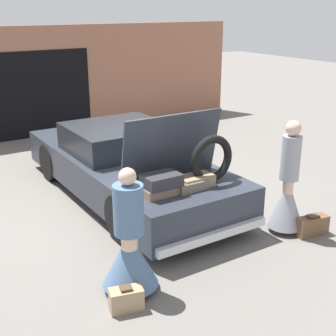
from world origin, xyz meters
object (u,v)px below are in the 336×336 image
Objects in this scene: person_left at (130,249)px; person_right at (288,193)px; suitcase_beside_left_person at (126,299)px; car at (127,165)px; suitcase_beside_right_person at (312,226)px.

person_right is at bearing 87.36° from person_left.
person_left is at bearing 54.73° from suitcase_beside_left_person.
car is at bearing 61.75° from suitcase_beside_left_person.
car is 12.14× the size of suitcase_beside_left_person.
person_left is 0.90× the size of person_right.
suitcase_beside_left_person is at bearing -177.87° from suitcase_beside_right_person.
suitcase_beside_right_person is (2.98, -0.21, -0.40)m from person_left.
car reaches higher than person_left.
person_left is at bearing 77.44° from person_right.
car is 9.51× the size of suitcase_beside_right_person.
person_right is at bearing 8.33° from suitcase_beside_left_person.
car is 3.42m from suitcase_beside_left_person.
suitcase_beside_left_person is 3.22m from suitcase_beside_right_person.
car is at bearing 119.36° from suitcase_beside_right_person.
suitcase_beside_left_person is 0.78× the size of suitcase_beside_right_person.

